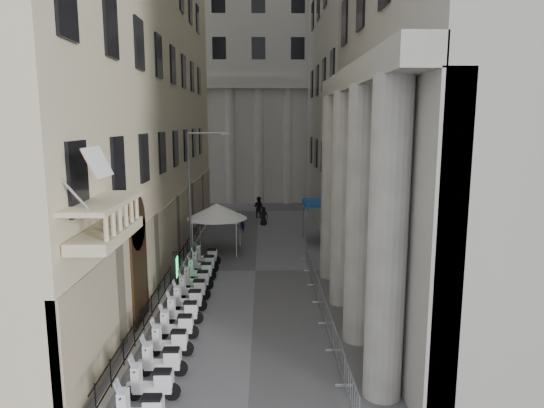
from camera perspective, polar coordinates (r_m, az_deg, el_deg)
The scene contains 27 objects.
far_building at distance 56.57m, azimuth -1.54°, elevation 16.13°, with size 22.00×10.00×30.00m, color beige.
iron_fence at distance 28.01m, azimuth -10.93°, elevation -8.47°, with size 0.30×28.00×1.40m, color black, non-canonical shape.
blue_awning at distance 35.47m, azimuth 4.97°, elevation -4.46°, with size 1.60×3.00×3.00m, color navy, non-canonical shape.
scooter_1 at distance 16.85m, azimuth -13.74°, elevation -21.49°, with size 0.56×1.40×1.50m, color white, non-canonical shape.
scooter_2 at distance 18.07m, azimuth -12.68°, elevation -19.14°, with size 0.56×1.40×1.50m, color white, non-canonical shape.
scooter_3 at distance 19.33m, azimuth -11.78°, elevation -17.09°, with size 0.56×1.40×1.50m, color white, non-canonical shape.
scooter_4 at distance 20.61m, azimuth -11.01°, elevation -15.30°, with size 0.56×1.40×1.50m, color white, non-canonical shape.
scooter_5 at distance 21.92m, azimuth -10.34°, elevation -13.71°, with size 0.56×1.40×1.50m, color white, non-canonical shape.
scooter_6 at distance 23.24m, azimuth -9.75°, elevation -12.30°, with size 0.56×1.40×1.50m, color white, non-canonical shape.
scooter_7 at distance 24.58m, azimuth -9.23°, elevation -11.04°, with size 0.56×1.40×1.50m, color white, non-canonical shape.
scooter_8 at distance 25.93m, azimuth -8.77°, elevation -9.91°, with size 0.56×1.40×1.50m, color white, non-canonical shape.
scooter_9 at distance 27.29m, azimuth -8.36°, elevation -8.89°, with size 0.56×1.40×1.50m, color white, non-canonical shape.
scooter_10 at distance 28.66m, azimuth -7.99°, elevation -7.97°, with size 0.56×1.40×1.50m, color white, non-canonical shape.
scooter_11 at distance 30.03m, azimuth -7.66°, elevation -7.14°, with size 0.56×1.40×1.50m, color white, non-canonical shape.
barrier_0 at distance 16.24m, azimuth 9.26°, elevation -22.61°, with size 0.60×2.40×1.10m, color #B1B4B9, non-canonical shape.
barrier_1 at distance 18.37m, azimuth 7.82°, elevation -18.48°, with size 0.60×2.40×1.10m, color #B1B4B9, non-canonical shape.
barrier_2 at distance 20.58m, azimuth 6.73°, elevation -15.22°, with size 0.60×2.40×1.10m, color #B1B4B9, non-canonical shape.
barrier_3 at distance 22.86m, azimuth 5.88°, elevation -12.59°, with size 0.60×2.40×1.10m, color #B1B4B9, non-canonical shape.
barrier_4 at distance 25.17m, azimuth 5.20°, elevation -10.44°, with size 0.60×2.40×1.10m, color #B1B4B9, non-canonical shape.
barrier_5 at distance 27.52m, azimuth 4.64°, elevation -8.66°, with size 0.60×2.40×1.10m, color #B1B4B9, non-canonical shape.
barrier_6 at distance 29.89m, azimuth 4.17°, elevation -7.15°, with size 0.60×2.40×1.10m, color #B1B4B9, non-canonical shape.
security_tent at distance 32.51m, azimuth -6.58°, elevation -0.86°, with size 4.02×4.02×3.27m.
street_lamp at distance 30.96m, azimuth -9.16°, elevation 2.32°, with size 2.58×0.66×7.98m.
info_kiosk at distance 26.15m, azimuth -11.39°, elevation -7.66°, with size 0.33×0.89×1.86m.
pedestrian_a at distance 38.09m, azimuth -3.62°, elevation -2.25°, with size 0.57×0.37×1.56m, color #0C1233.
pedestrian_b at distance 43.99m, azimuth -1.60°, elevation -0.37°, with size 0.94×0.73×1.94m, color black.
pedestrian_c at distance 40.92m, azimuth -1.00°, elevation -1.39°, with size 0.77×0.50×1.58m, color black.
Camera 1 is at (0.51, -8.21, 8.64)m, focal length 32.00 mm.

